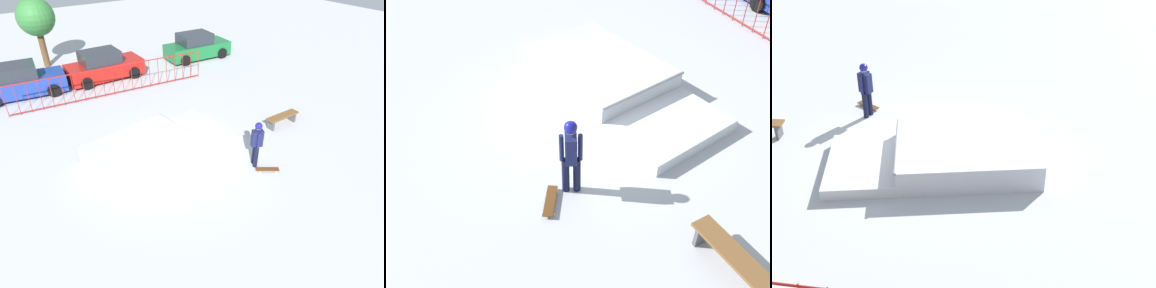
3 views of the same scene
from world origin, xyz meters
The scene contains 5 objects.
ground_plane centered at (0.00, 0.00, 0.00)m, with size 60.00×60.00×0.00m, color #B7BABF.
skate_ramp centered at (-0.86, 0.91, 0.32)m, with size 5.71×3.34×0.74m.
skater centered at (1.87, -1.63, 1.01)m, with size 0.44×0.40×1.73m.
skateboard centered at (2.00, -2.17, 0.08)m, with size 0.78×0.61×0.09m.
park_bench centered at (4.77, -0.19, 0.36)m, with size 1.61×0.42×0.48m.
Camera 2 is at (7.26, -4.45, 6.44)m, focal length 40.83 mm.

